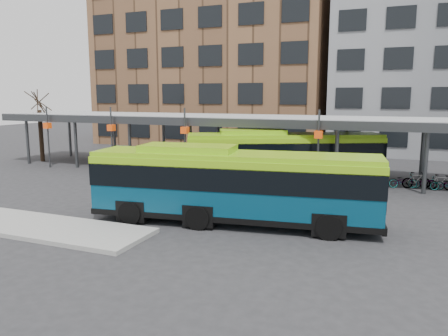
# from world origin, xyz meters

# --- Properties ---
(ground) EXTENTS (120.00, 120.00, 0.00)m
(ground) POSITION_xyz_m (0.00, 0.00, 0.00)
(ground) COLOR #28282B
(ground) RESTS_ON ground
(boarding_island) EXTENTS (14.00, 3.00, 0.18)m
(boarding_island) POSITION_xyz_m (-5.50, -3.00, 0.09)
(boarding_island) COLOR gray
(boarding_island) RESTS_ON ground
(canopy) EXTENTS (40.00, 6.53, 4.80)m
(canopy) POSITION_xyz_m (-0.06, 12.87, 3.91)
(canopy) COLOR #999B9E
(canopy) RESTS_ON ground
(tree) EXTENTS (1.64, 1.64, 5.60)m
(tree) POSITION_xyz_m (-18.00, 12.00, 2.43)
(tree) COLOR black
(tree) RESTS_ON ground
(building_brick) EXTENTS (26.00, 14.00, 22.00)m
(building_brick) POSITION_xyz_m (-10.00, 32.00, 11.00)
(building_brick) COLOR brown
(building_brick) RESTS_ON ground
(bus_front) EXTENTS (12.77, 4.34, 3.45)m
(bus_front) POSITION_xyz_m (3.84, 0.84, 1.80)
(bus_front) COLOR #073851
(bus_front) RESTS_ON ground
(bus_rear) EXTENTS (12.48, 7.80, 3.46)m
(bus_rear) POSITION_xyz_m (3.55, 10.95, 1.80)
(bus_rear) COLOR #073851
(bus_rear) RESTS_ON ground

